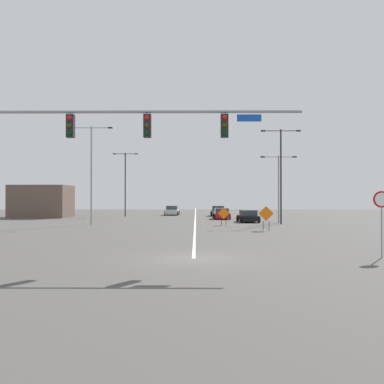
# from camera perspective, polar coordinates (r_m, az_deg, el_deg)

# --- Properties ---
(ground) EXTENTS (153.83, 153.83, 0.00)m
(ground) POSITION_cam_1_polar(r_m,az_deg,el_deg) (19.73, 0.22, -8.73)
(ground) COLOR #4C4947
(road_centre_stripe) EXTENTS (0.16, 85.46, 0.01)m
(road_centre_stripe) POSITION_cam_1_polar(r_m,az_deg,el_deg) (62.33, 0.45, -3.20)
(road_centre_stripe) COLOR white
(road_centre_stripe) RESTS_ON ground
(traffic_signal_assembly) EXTENTS (14.04, 0.44, 7.24)m
(traffic_signal_assembly) POSITION_cam_1_polar(r_m,az_deg,el_deg) (20.14, -11.45, 7.10)
(traffic_signal_assembly) COLOR gray
(traffic_signal_assembly) RESTS_ON ground
(stop_sign) EXTENTS (0.76, 0.07, 3.04)m
(stop_sign) POSITION_cam_1_polar(r_m,az_deg,el_deg) (21.59, 23.64, -2.29)
(stop_sign) COLOR gray
(stop_sign) RESTS_ON ground
(street_lamp_near_right) EXTENTS (4.06, 0.24, 9.69)m
(street_lamp_near_right) POSITION_cam_1_polar(r_m,az_deg,el_deg) (45.28, 11.60, 3.03)
(street_lamp_near_right) COLOR black
(street_lamp_near_right) RESTS_ON ground
(street_lamp_mid_right) EXTENTS (4.24, 0.24, 9.87)m
(street_lamp_mid_right) POSITION_cam_1_polar(r_m,az_deg,el_deg) (44.72, -13.09, 3.22)
(street_lamp_mid_right) COLOR gray
(street_lamp_mid_right) RESTS_ON ground
(street_lamp_mid_left) EXTENTS (3.53, 0.24, 9.02)m
(street_lamp_mid_left) POSITION_cam_1_polar(r_m,az_deg,el_deg) (62.05, -8.77, 1.67)
(street_lamp_mid_left) COLOR black
(street_lamp_mid_left) RESTS_ON ground
(street_lamp_near_left) EXTENTS (3.87, 0.24, 7.22)m
(street_lamp_near_left) POSITION_cam_1_polar(r_m,az_deg,el_deg) (47.41, 11.31, 1.29)
(street_lamp_near_left) COLOR gray
(street_lamp_near_left) RESTS_ON ground
(construction_sign_left_shoulder) EXTENTS (1.23, 0.23, 2.03)m
(construction_sign_left_shoulder) POSITION_cam_1_polar(r_m,az_deg,el_deg) (36.13, 9.70, -2.99)
(construction_sign_left_shoulder) COLOR orange
(construction_sign_left_shoulder) RESTS_ON ground
(construction_sign_right_lane) EXTENTS (1.16, 0.05, 1.76)m
(construction_sign_right_lane) POSITION_cam_1_polar(r_m,az_deg,el_deg) (42.53, 4.19, -2.91)
(construction_sign_right_lane) COLOR orange
(construction_sign_right_lane) RESTS_ON ground
(car_red_mid) EXTENTS (2.10, 4.31, 1.37)m
(car_red_mid) POSITION_cam_1_polar(r_m,az_deg,el_deg) (54.60, 3.88, -2.88)
(car_red_mid) COLOR red
(car_red_mid) RESTS_ON ground
(car_green_far) EXTENTS (2.09, 4.49, 1.48)m
(car_green_far) POSITION_cam_1_polar(r_m,az_deg,el_deg) (63.23, 3.41, -2.54)
(car_green_far) COLOR #196B38
(car_green_far) RESTS_ON ground
(car_black_distant) EXTENTS (2.28, 4.06, 1.33)m
(car_black_distant) POSITION_cam_1_polar(r_m,az_deg,el_deg) (48.09, 7.38, -3.22)
(car_black_distant) COLOR black
(car_black_distant) RESTS_ON ground
(car_silver_approaching) EXTENTS (2.17, 4.57, 1.43)m
(car_silver_approaching) POSITION_cam_1_polar(r_m,az_deg,el_deg) (66.52, -2.64, -2.47)
(car_silver_approaching) COLOR #B7BABF
(car_silver_approaching) RESTS_ON ground
(roadside_building_west) EXTENTS (7.41, 5.80, 4.36)m
(roadside_building_west) POSITION_cam_1_polar(r_m,az_deg,el_deg) (62.49, -19.12, -1.16)
(roadside_building_west) COLOR brown
(roadside_building_west) RESTS_ON ground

